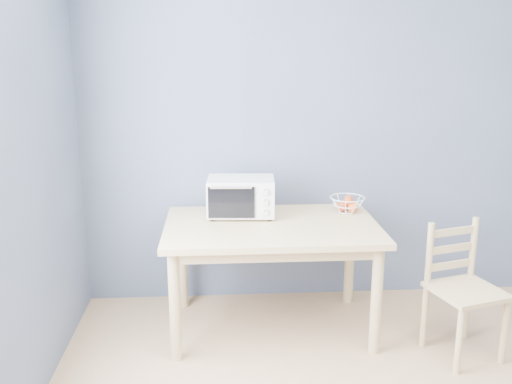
{
  "coord_description": "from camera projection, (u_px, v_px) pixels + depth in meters",
  "views": [
    {
      "loc": [
        -1.0,
        -1.86,
        1.89
      ],
      "look_at": [
        -0.75,
        1.85,
        0.93
      ],
      "focal_mm": 40.0,
      "sensor_mm": 36.0,
      "label": 1
    }
  ],
  "objects": [
    {
      "name": "fruit_basket",
      "position": [
        347.0,
        204.0,
        3.98
      ],
      "size": [
        0.31,
        0.31,
        0.12
      ],
      "rotation": [
        0.0,
        0.0,
        -0.33
      ],
      "color": "silver",
      "rests_on": "dining_table"
    },
    {
      "name": "toaster_oven",
      "position": [
        238.0,
        196.0,
        3.88
      ],
      "size": [
        0.47,
        0.35,
        0.27
      ],
      "rotation": [
        0.0,
        0.0,
        -0.06
      ],
      "color": "silver",
      "rests_on": "dining_table"
    },
    {
      "name": "dining_table",
      "position": [
        272.0,
        238.0,
        3.77
      ],
      "size": [
        1.4,
        0.9,
        0.75
      ],
      "color": "tan",
      "rests_on": "ground"
    },
    {
      "name": "dining_chair",
      "position": [
        462.0,
        291.0,
        3.52
      ],
      "size": [
        0.48,
        0.48,
        0.84
      ],
      "rotation": [
        0.0,
        0.0,
        0.28
      ],
      "color": "tan",
      "rests_on": "ground"
    },
    {
      "name": "room",
      "position": [
        504.0,
        218.0,
        2.01
      ],
      "size": [
        4.01,
        4.51,
        2.61
      ],
      "color": "tan",
      "rests_on": "ground"
    }
  ]
}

